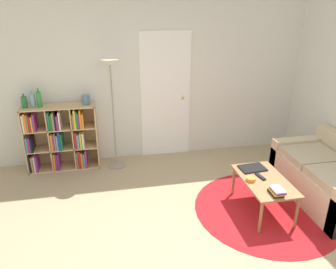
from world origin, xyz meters
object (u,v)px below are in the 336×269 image
(couch, at_px, (331,179))
(vase_on_shelf, at_px, (86,100))
(bowl, at_px, (251,179))
(bottle_right, at_px, (39,99))
(floor_lamp, at_px, (111,81))
(bottle_left, at_px, (24,102))
(bookshelf, at_px, (60,137))
(laptop, at_px, (252,168))
(coffee_table, at_px, (264,183))
(bottle_middle, at_px, (33,100))

(couch, distance_m, vase_on_shelf, 3.64)
(couch, xyz_separation_m, vase_on_shelf, (-3.16, 1.62, 0.81))
(bowl, xyz_separation_m, bottle_right, (-2.64, 1.68, 0.68))
(couch, xyz_separation_m, bowl, (-1.19, -0.06, 0.17))
(floor_lamp, xyz_separation_m, vase_on_shelf, (-0.39, 0.12, -0.30))
(couch, height_order, bottle_left, bottle_left)
(couch, distance_m, bottle_right, 4.24)
(bowl, relative_size, bottle_left, 0.56)
(bookshelf, relative_size, bowl, 9.32)
(bookshelf, height_order, bowl, bookshelf)
(bookshelf, distance_m, floor_lamp, 1.22)
(floor_lamp, height_order, vase_on_shelf, floor_lamp)
(laptop, relative_size, bowl, 3.00)
(floor_lamp, height_order, laptop, floor_lamp)
(coffee_table, bearing_deg, bowl, 178.14)
(bookshelf, distance_m, vase_on_shelf, 0.73)
(bookshelf, bearing_deg, coffee_table, -32.98)
(vase_on_shelf, bearing_deg, bottle_right, -179.87)
(bottle_middle, height_order, bottle_right, bottle_right)
(couch, relative_size, vase_on_shelf, 10.64)
(couch, distance_m, bottle_middle, 4.34)
(bottle_left, distance_m, bottle_middle, 0.12)
(bottle_right, bearing_deg, bottle_middle, 170.96)
(coffee_table, height_order, bottle_middle, bottle_middle)
(bottle_left, bearing_deg, floor_lamp, -5.50)
(bookshelf, bearing_deg, floor_lamp, -7.93)
(bookshelf, xyz_separation_m, laptop, (2.57, -1.40, -0.07))
(couch, bearing_deg, floor_lamp, 151.54)
(floor_lamp, bearing_deg, bowl, -44.72)
(coffee_table, bearing_deg, vase_on_shelf, 141.92)
(floor_lamp, height_order, bowl, floor_lamp)
(bookshelf, relative_size, couch, 0.70)
(floor_lamp, distance_m, bottle_left, 1.31)
(bowl, bearing_deg, bottle_middle, 148.20)
(bookshelf, distance_m, couch, 3.96)
(floor_lamp, relative_size, bottle_left, 8.32)
(coffee_table, bearing_deg, floor_lamp, 138.30)
(coffee_table, xyz_separation_m, bowl, (-0.18, 0.01, 0.07))
(floor_lamp, xyz_separation_m, bottle_right, (-1.06, 0.11, -0.25))
(bottle_left, xyz_separation_m, vase_on_shelf, (0.88, -0.01, -0.01))
(bowl, height_order, bottle_middle, bottle_middle)
(bookshelf, relative_size, bottle_middle, 4.29)
(bookshelf, bearing_deg, vase_on_shelf, -0.03)
(bowl, bearing_deg, floor_lamp, 135.28)
(bowl, bearing_deg, couch, 3.09)
(coffee_table, distance_m, bowl, 0.20)
(laptop, height_order, bottle_middle, bottle_middle)
(bowl, relative_size, vase_on_shelf, 0.80)
(bookshelf, relative_size, laptop, 3.11)
(bowl, bearing_deg, vase_on_shelf, 139.52)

